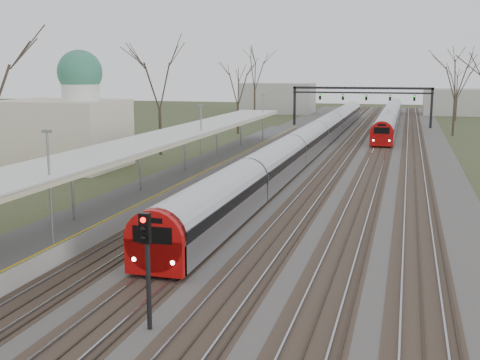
# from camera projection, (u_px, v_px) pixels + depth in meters

# --- Properties ---
(track_bed) EXTENTS (24.00, 160.00, 0.22)m
(track_bed) POSITION_uv_depth(u_px,v_px,m) (338.00, 152.00, 63.55)
(track_bed) COLOR #474442
(track_bed) RESTS_ON ground
(platform) EXTENTS (3.50, 69.00, 1.00)m
(platform) POSITION_uv_depth(u_px,v_px,m) (200.00, 170.00, 49.35)
(platform) COLOR #9E9B93
(platform) RESTS_ON ground
(canopy) EXTENTS (4.10, 50.00, 3.11)m
(canopy) POSITION_uv_depth(u_px,v_px,m) (179.00, 134.00, 44.45)
(canopy) COLOR slate
(canopy) RESTS_ON platform
(dome_building) EXTENTS (10.00, 8.00, 10.30)m
(dome_building) POSITION_uv_depth(u_px,v_px,m) (65.00, 126.00, 52.59)
(dome_building) COLOR beige
(dome_building) RESTS_ON ground
(signal_gantry) EXTENTS (21.00, 0.59, 6.08)m
(signal_gantry) POSITION_uv_depth(u_px,v_px,m) (362.00, 95.00, 91.08)
(signal_gantry) COLOR black
(signal_gantry) RESTS_ON ground
(tree_west_far) EXTENTS (5.50, 5.50, 11.33)m
(tree_west_far) POSITION_uv_depth(u_px,v_px,m) (159.00, 76.00, 60.04)
(tree_west_far) COLOR #2D231C
(tree_west_far) RESTS_ON ground
(train_near) EXTENTS (2.62, 90.21, 3.05)m
(train_near) POSITION_uv_depth(u_px,v_px,m) (317.00, 135.00, 66.84)
(train_near) COLOR #B1B4BC
(train_near) RESTS_ON ground
(train_far) EXTENTS (2.62, 60.21, 3.05)m
(train_far) POSITION_uv_depth(u_px,v_px,m) (390.00, 116.00, 94.36)
(train_far) COLOR #B1B4BC
(train_far) RESTS_ON ground
(signal_post) EXTENTS (0.35, 0.45, 4.10)m
(signal_post) POSITION_uv_depth(u_px,v_px,m) (147.00, 254.00, 19.46)
(signal_post) COLOR black
(signal_post) RESTS_ON ground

